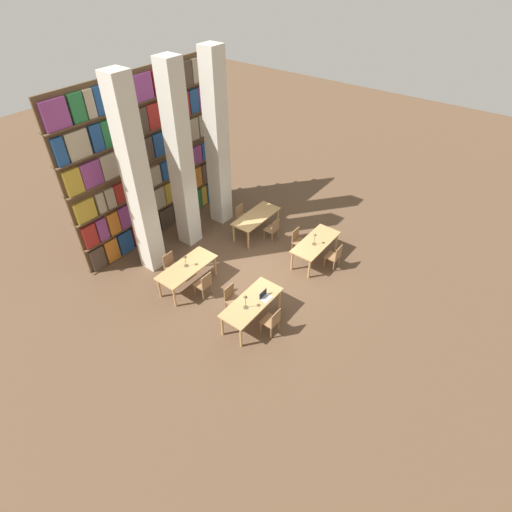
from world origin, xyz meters
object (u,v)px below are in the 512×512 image
reading_table_1 (316,244)px  chair_5 (172,265)px  chair_1 (232,298)px  chair_7 (242,216)px  pillar_right (217,143)px  chair_4 (204,284)px  chair_2 (334,256)px  reading_table_2 (187,269)px  laptop (265,297)px  desk_lamp_0 (246,299)px  chair_6 (273,229)px  reading_table_0 (252,304)px  pillar_left (137,183)px  chair_3 (298,240)px  reading_table_3 (256,218)px  chair_0 (272,321)px  desk_lamp_1 (315,237)px  desk_lamp_2 (185,259)px  pillar_center (181,161)px

reading_table_1 → chair_5: size_ratio=2.21×
chair_1 → chair_7: same height
pillar_right → chair_4: pillar_right is taller
chair_1 → pillar_right: bearing=-135.0°
chair_2 → reading_table_2: chair_2 is taller
laptop → chair_7: size_ratio=0.37×
desk_lamp_0 → chair_6: desk_lamp_0 is taller
reading_table_1 → chair_4: chair_4 is taller
pillar_right → reading_table_0: size_ratio=3.15×
pillar_left → chair_2: size_ratio=6.97×
desk_lamp_0 → chair_2: bearing=-10.5°
chair_6 → desk_lamp_0: bearing=-154.8°
pillar_right → reading_table_1: bearing=-90.0°
pillar_right → reading_table_2: (-3.40, -1.63, -2.33)m
chair_3 → reading_table_3: 1.76m
reading_table_3 → chair_1: bearing=-152.9°
chair_0 → chair_3: size_ratio=1.00×
chair_2 → chair_6: 2.43m
chair_1 → reading_table_3: (3.39, 1.74, 0.21)m
chair_3 → chair_6: (0.02, 1.06, 0.00)m
chair_5 → chair_6: (3.49, -1.37, 0.00)m
desk_lamp_1 → desk_lamp_2: (-3.22, 2.49, -0.01)m
chair_1 → chair_4: bearing=-87.5°
chair_5 → reading_table_2: bearing=91.7°
desk_lamp_2 → reading_table_3: desk_lamp_2 is taller
chair_0 → reading_table_2: bearing=90.5°
chair_4 → chair_7: (3.49, 1.37, 0.00)m
chair_1 → chair_3: bearing=179.9°
reading_table_0 → pillar_center: bearing=67.4°
chair_1 → reading_table_1: size_ratio=0.45×
chair_1 → desk_lamp_1: size_ratio=2.03×
pillar_center → desk_lamp_1: size_ratio=14.19×
reading_table_0 → laptop: laptop is taller
chair_3 → reading_table_2: bearing=-26.8°
chair_5 → pillar_right: bearing=-164.5°
laptop → chair_3: (3.08, 0.88, -0.34)m
chair_6 → chair_7: (0.00, 1.37, 0.00)m
chair_7 → chair_4: bearing=21.4°
chair_4 → chair_5: bearing=90.0°
pillar_center → desk_lamp_1: 4.78m
chair_4 → chair_5: size_ratio=1.00×
desk_lamp_1 → chair_6: desk_lamp_1 is taller
pillar_right → chair_7: bearing=-86.2°
reading_table_1 → reading_table_3: (0.02, 2.43, 0.00)m
pillar_right → laptop: bearing=-125.4°
pillar_center → chair_2: (1.73, -4.75, -2.54)m
desk_lamp_0 → reading_table_3: bearing=33.6°
reading_table_0 → reading_table_3: (3.39, 2.42, 0.00)m
pillar_center → chair_2: pillar_center is taller
chair_2 → desk_lamp_1: bearing=107.9°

